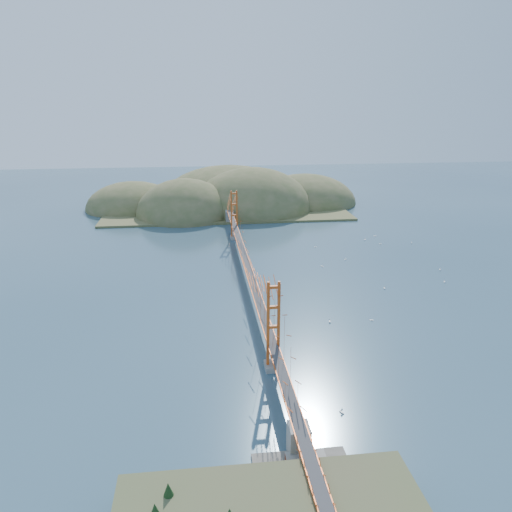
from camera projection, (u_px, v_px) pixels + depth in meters
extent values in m
plane|color=#2E4B5D|center=(248.00, 284.00, 91.01)|extent=(320.00, 320.00, 0.00)
cube|color=gray|center=(273.00, 366.00, 62.55)|extent=(2.00, 2.40, 0.70)
cube|color=gray|center=(235.00, 237.00, 119.24)|extent=(2.00, 2.40, 0.70)
cube|color=#BB4614|center=(248.00, 266.00, 89.99)|extent=(1.40, 92.00, 0.16)
cube|color=#BB4614|center=(248.00, 268.00, 90.05)|extent=(1.33, 92.00, 0.24)
cube|color=#38383A|center=(248.00, 266.00, 89.96)|extent=(1.19, 92.00, 0.03)
cube|color=gray|center=(299.00, 441.00, 47.04)|extent=(2.00, 2.20, 3.30)
cube|color=gray|center=(230.00, 217.00, 133.96)|extent=(2.20, 2.60, 3.30)
cube|color=#BB4614|center=(314.00, 472.00, 40.86)|extent=(1.40, 12.00, 0.16)
cube|color=#BB4614|center=(314.00, 474.00, 40.94)|extent=(1.33, 12.00, 0.30)
cube|color=gray|center=(316.00, 499.00, 40.48)|extent=(0.50, 0.70, 2.95)
cube|color=gray|center=(308.00, 473.00, 43.31)|extent=(0.50, 0.70, 2.95)
cube|color=gray|center=(303.00, 457.00, 45.20)|extent=(0.50, 0.70, 2.95)
cube|color=#59544C|center=(304.00, 473.00, 45.15)|extent=(9.00, 6.00, 0.24)
cube|color=brown|center=(307.00, 463.00, 45.70)|extent=(3.70, 2.30, 0.75)
cube|color=gray|center=(307.00, 459.00, 45.57)|extent=(3.70, 2.30, 0.10)
cylinder|color=white|center=(307.00, 455.00, 45.43)|extent=(0.03, 0.03, 1.00)
cube|color=#485530|center=(264.00, 491.00, 42.08)|extent=(24.00, 3.00, 1.80)
cone|color=black|center=(193.00, 504.00, 37.61)|extent=(0.50, 0.50, 0.71)
cone|color=black|center=(171.00, 491.00, 38.47)|extent=(0.83, 0.83, 1.19)
cone|color=black|center=(251.00, 489.00, 38.61)|extent=(0.89, 0.89, 1.27)
cone|color=black|center=(283.00, 466.00, 41.34)|extent=(0.56, 0.56, 0.80)
cube|color=olive|center=(226.00, 208.00, 151.40)|extent=(70.00, 40.00, 0.60)
ellipsoid|color=olive|center=(185.00, 216.00, 142.53)|extent=(28.00, 28.00, 21.00)
ellipsoid|color=olive|center=(252.00, 209.00, 150.50)|extent=(36.00, 36.00, 25.00)
ellipsoid|color=olive|center=(305.00, 202.00, 160.13)|extent=(32.00, 32.00, 18.00)
ellipsoid|color=olive|center=(133.00, 208.00, 152.03)|extent=(28.00, 28.00, 16.00)
ellipsoid|color=olive|center=(229.00, 199.00, 164.93)|extent=(44.00, 44.00, 22.00)
cube|color=white|center=(345.00, 259.00, 104.25)|extent=(0.51, 0.34, 0.09)
cylinder|color=white|center=(345.00, 258.00, 104.17)|extent=(0.01, 0.01, 0.54)
cube|color=white|center=(342.00, 412.00, 53.88)|extent=(0.42, 0.64, 0.11)
cylinder|color=white|center=(342.00, 410.00, 53.78)|extent=(0.02, 0.02, 0.66)
cube|color=white|center=(322.00, 266.00, 99.94)|extent=(0.49, 0.50, 0.10)
cylinder|color=white|center=(322.00, 265.00, 99.85)|extent=(0.02, 0.02, 0.58)
cube|color=white|center=(384.00, 288.00, 88.61)|extent=(0.25, 0.56, 0.10)
cylinder|color=white|center=(385.00, 287.00, 88.52)|extent=(0.02, 0.02, 0.59)
cube|color=white|center=(381.00, 244.00, 115.01)|extent=(0.56, 0.29, 0.10)
cylinder|color=white|center=(381.00, 243.00, 114.92)|extent=(0.02, 0.02, 0.59)
cube|color=white|center=(440.00, 270.00, 98.06)|extent=(0.21, 0.51, 0.09)
cylinder|color=white|center=(440.00, 268.00, 97.98)|extent=(0.01, 0.01, 0.54)
cube|color=white|center=(444.00, 282.00, 91.64)|extent=(0.45, 0.55, 0.10)
cylinder|color=white|center=(445.00, 280.00, 91.54)|extent=(0.02, 0.02, 0.60)
cube|color=white|center=(330.00, 322.00, 75.51)|extent=(0.37, 0.64, 0.11)
cylinder|color=white|center=(330.00, 320.00, 75.41)|extent=(0.02, 0.02, 0.66)
cube|color=white|center=(411.00, 243.00, 115.81)|extent=(0.44, 0.53, 0.10)
cylinder|color=white|center=(412.00, 242.00, 115.72)|extent=(0.02, 0.02, 0.57)
cube|color=white|center=(315.00, 247.00, 112.80)|extent=(0.54, 0.21, 0.10)
cylinder|color=white|center=(315.00, 246.00, 112.71)|extent=(0.02, 0.02, 0.58)
cube|color=white|center=(365.00, 240.00, 118.53)|extent=(0.57, 0.51, 0.11)
cylinder|color=white|center=(365.00, 238.00, 118.43)|extent=(0.02, 0.02, 0.63)
cube|color=white|center=(375.00, 236.00, 121.46)|extent=(0.65, 0.34, 0.11)
cylinder|color=white|center=(375.00, 235.00, 121.36)|extent=(0.02, 0.02, 0.68)
cube|color=white|center=(371.00, 320.00, 76.03)|extent=(0.59, 0.35, 0.10)
cylinder|color=white|center=(372.00, 318.00, 75.94)|extent=(0.02, 0.02, 0.61)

